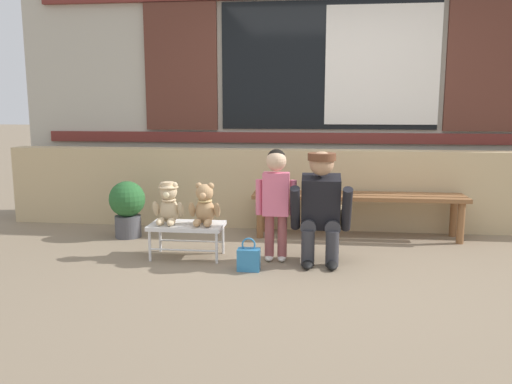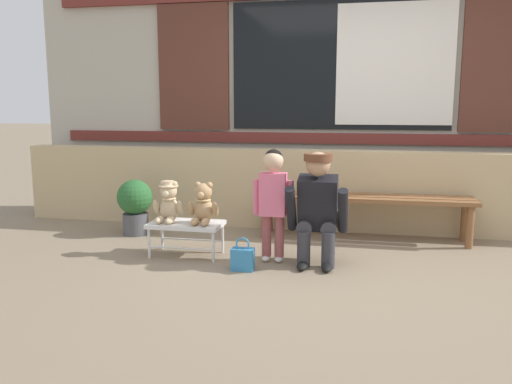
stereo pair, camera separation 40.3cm
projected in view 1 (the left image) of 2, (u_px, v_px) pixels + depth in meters
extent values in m
plane|color=#84725B|center=(328.00, 268.00, 4.27)|extent=(60.00, 60.00, 0.00)
cube|color=tan|center=(327.00, 189.00, 5.59)|extent=(7.03, 0.25, 0.85)
cube|color=#B7B2A3|center=(328.00, 67.00, 5.89)|extent=(7.18, 0.20, 3.48)
cube|color=maroon|center=(327.00, 138.00, 5.90)|extent=(6.60, 0.04, 0.12)
cube|color=black|center=(329.00, 66.00, 5.78)|extent=(2.40, 0.03, 1.40)
cube|color=silver|center=(382.00, 65.00, 5.69)|extent=(1.24, 0.02, 1.29)
cube|color=#562D23|center=(181.00, 67.00, 5.96)|extent=(0.84, 0.05, 1.43)
cube|color=#562D23|center=(487.00, 64.00, 5.57)|extent=(0.84, 0.05, 1.43)
cube|color=brown|center=(359.00, 199.00, 5.06)|extent=(2.10, 0.11, 0.04)
cube|color=brown|center=(358.00, 196.00, 5.20)|extent=(2.10, 0.11, 0.04)
cube|color=brown|center=(357.00, 194.00, 5.34)|extent=(2.10, 0.11, 0.04)
cylinder|color=brown|center=(260.00, 218.00, 5.21)|extent=(0.07, 0.07, 0.40)
cylinder|color=brown|center=(263.00, 213.00, 5.49)|extent=(0.07, 0.07, 0.40)
cylinder|color=brown|center=(461.00, 223.00, 4.99)|extent=(0.07, 0.07, 0.40)
cylinder|color=brown|center=(453.00, 217.00, 5.26)|extent=(0.07, 0.07, 0.40)
cube|color=silver|center=(187.00, 226.00, 4.53)|extent=(0.64, 0.36, 0.04)
cylinder|color=silver|center=(150.00, 246.00, 4.44)|extent=(0.02, 0.02, 0.26)
cylinder|color=silver|center=(160.00, 237.00, 4.73)|extent=(0.02, 0.02, 0.26)
cylinder|color=silver|center=(217.00, 248.00, 4.37)|extent=(0.02, 0.02, 0.26)
cylinder|color=silver|center=(223.00, 239.00, 4.66)|extent=(0.02, 0.02, 0.26)
cylinder|color=silver|center=(183.00, 250.00, 4.41)|extent=(0.58, 0.02, 0.02)
cylinder|color=silver|center=(191.00, 241.00, 4.70)|extent=(0.58, 0.02, 0.02)
ellipsoid|color=#CCB289|center=(169.00, 210.00, 4.54)|extent=(0.17, 0.14, 0.22)
sphere|color=#CCB289|center=(168.00, 192.00, 4.50)|extent=(0.15, 0.15, 0.15)
sphere|color=#FFEEBB|center=(167.00, 194.00, 4.45)|extent=(0.06, 0.06, 0.06)
sphere|color=#CCB289|center=(163.00, 185.00, 4.51)|extent=(0.06, 0.06, 0.06)
ellipsoid|color=#CCB289|center=(156.00, 209.00, 4.52)|extent=(0.06, 0.11, 0.16)
ellipsoid|color=#CCB289|center=(160.00, 222.00, 4.45)|extent=(0.06, 0.15, 0.06)
sphere|color=#CCB289|center=(174.00, 185.00, 4.50)|extent=(0.06, 0.06, 0.06)
ellipsoid|color=#CCB289|center=(181.00, 209.00, 4.50)|extent=(0.06, 0.11, 0.16)
ellipsoid|color=#CCB289|center=(171.00, 222.00, 4.44)|extent=(0.06, 0.15, 0.06)
torus|color=beige|center=(169.00, 200.00, 4.52)|extent=(0.13, 0.13, 0.02)
cylinder|color=beige|center=(168.00, 187.00, 4.50)|extent=(0.17, 0.17, 0.01)
cylinder|color=beige|center=(168.00, 185.00, 4.50)|extent=(0.10, 0.10, 0.04)
ellipsoid|color=tan|center=(205.00, 211.00, 4.51)|extent=(0.17, 0.14, 0.22)
sphere|color=tan|center=(205.00, 193.00, 4.47)|extent=(0.15, 0.15, 0.15)
sphere|color=#F4C188|center=(203.00, 195.00, 4.42)|extent=(0.06, 0.06, 0.06)
sphere|color=tan|center=(199.00, 186.00, 4.47)|extent=(0.06, 0.06, 0.06)
ellipsoid|color=tan|center=(192.00, 209.00, 4.49)|extent=(0.06, 0.11, 0.16)
ellipsoid|color=tan|center=(197.00, 223.00, 4.41)|extent=(0.06, 0.15, 0.06)
sphere|color=tan|center=(211.00, 186.00, 4.46)|extent=(0.06, 0.06, 0.06)
ellipsoid|color=tan|center=(217.00, 210.00, 4.46)|extent=(0.06, 0.11, 0.16)
ellipsoid|color=tan|center=(208.00, 223.00, 4.40)|extent=(0.06, 0.15, 0.06)
torus|color=#D6B775|center=(205.00, 201.00, 4.48)|extent=(0.13, 0.13, 0.02)
cylinder|color=#994C4C|center=(269.00, 235.00, 4.44)|extent=(0.08, 0.08, 0.36)
ellipsoid|color=silver|center=(269.00, 258.00, 4.46)|extent=(0.07, 0.12, 0.05)
cylinder|color=#994C4C|center=(282.00, 236.00, 4.43)|extent=(0.08, 0.08, 0.36)
ellipsoid|color=silver|center=(282.00, 258.00, 4.44)|extent=(0.07, 0.12, 0.05)
cube|color=#E56B89|center=(276.00, 194.00, 4.38)|extent=(0.22, 0.15, 0.36)
cylinder|color=#E56B89|center=(259.00, 197.00, 4.40)|extent=(0.06, 0.06, 0.30)
cylinder|color=#E56B89|center=(293.00, 198.00, 4.37)|extent=(0.06, 0.06, 0.30)
sphere|color=#DBB28E|center=(276.00, 161.00, 4.33)|extent=(0.17, 0.17, 0.17)
sphere|color=black|center=(276.00, 158.00, 4.34)|extent=(0.16, 0.16, 0.16)
cylinder|color=#333338|center=(308.00, 248.00, 4.32)|extent=(0.11, 0.11, 0.30)
cylinder|color=#333338|center=(309.00, 224.00, 4.43)|extent=(0.13, 0.32, 0.13)
ellipsoid|color=black|center=(307.00, 264.00, 4.26)|extent=(0.09, 0.20, 0.06)
cylinder|color=#333338|center=(332.00, 248.00, 4.29)|extent=(0.11, 0.11, 0.30)
cylinder|color=#333338|center=(332.00, 225.00, 4.40)|extent=(0.13, 0.32, 0.13)
ellipsoid|color=black|center=(332.00, 265.00, 4.23)|extent=(0.09, 0.20, 0.06)
cube|color=black|center=(321.00, 202.00, 4.35)|extent=(0.32, 0.30, 0.47)
cylinder|color=black|center=(295.00, 208.00, 4.28)|extent=(0.08, 0.28, 0.40)
cylinder|color=black|center=(347.00, 209.00, 4.24)|extent=(0.08, 0.28, 0.40)
sphere|color=tan|center=(322.00, 163.00, 4.23)|extent=(0.20, 0.20, 0.20)
cylinder|color=brown|center=(322.00, 157.00, 4.22)|extent=(0.23, 0.23, 0.06)
cube|color=brown|center=(343.00, 216.00, 4.44)|extent=(0.10, 0.22, 0.16)
cube|color=teal|center=(249.00, 260.00, 4.19)|extent=(0.18, 0.11, 0.18)
torus|color=teal|center=(249.00, 245.00, 4.17)|extent=(0.11, 0.01, 0.11)
cylinder|color=#4C4C51|center=(128.00, 226.00, 5.25)|extent=(0.26, 0.26, 0.22)
sphere|color=#28602D|center=(127.00, 199.00, 5.21)|extent=(0.36, 0.36, 0.36)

